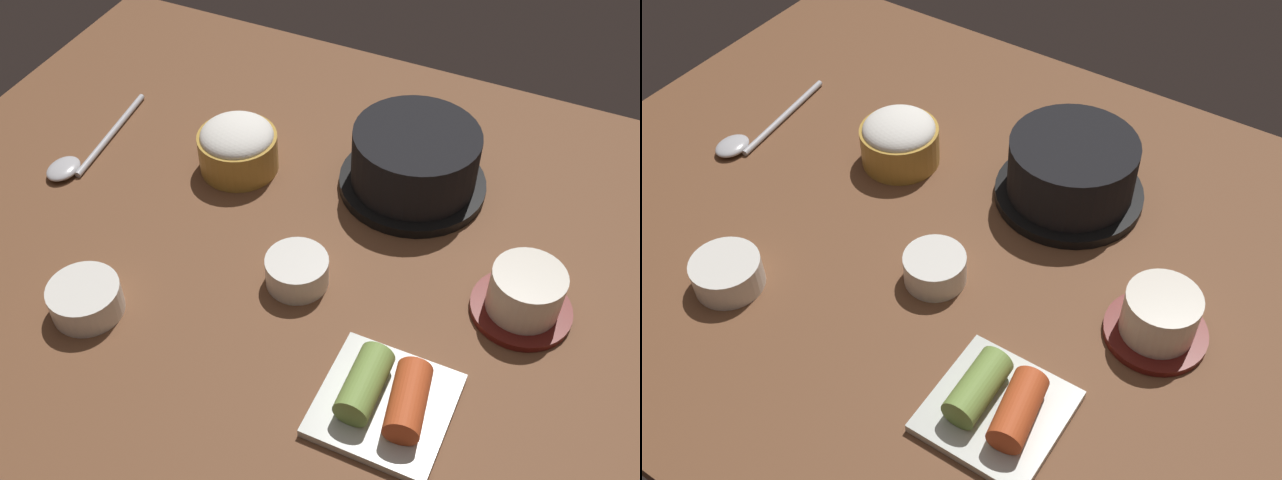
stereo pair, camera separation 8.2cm
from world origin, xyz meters
TOP-DOWN VIEW (x-y plane):
  - dining_table at (0.00, 0.00)cm, footprint 100.00×76.00cm
  - stone_pot at (7.05, 13.23)cm, footprint 17.42×17.42cm
  - rice_bowl at (-13.41, 7.84)cm, footprint 9.61×9.61cm
  - tea_cup_with_saucer at (23.69, 0.18)cm, footprint 10.38×10.38cm
  - banchan_cup_center at (1.16, -5.93)cm, footprint 6.69×6.69cm
  - kimchi_plate at (15.22, -16.43)cm, footprint 12.03×12.03cm
  - side_bowl_near at (-16.61, -18.35)cm, footprint 7.38×7.38cm
  - spoon at (-31.86, 0.66)cm, footprint 4.19×19.15cm

SIDE VIEW (x-z plane):
  - dining_table at x=0.00cm, z-range 0.00..2.00cm
  - spoon at x=-31.86cm, z-range 1.94..3.29cm
  - kimchi_plate at x=15.22cm, z-range 1.48..5.85cm
  - banchan_cup_center at x=1.16cm, z-range 2.13..5.49cm
  - side_bowl_near at x=-16.61cm, z-range 2.13..5.52cm
  - tea_cup_with_saucer at x=23.69cm, z-range 1.83..7.52cm
  - rice_bowl at x=-13.41cm, z-range 2.05..8.51cm
  - stone_pot at x=7.05cm, z-range 2.00..10.05cm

